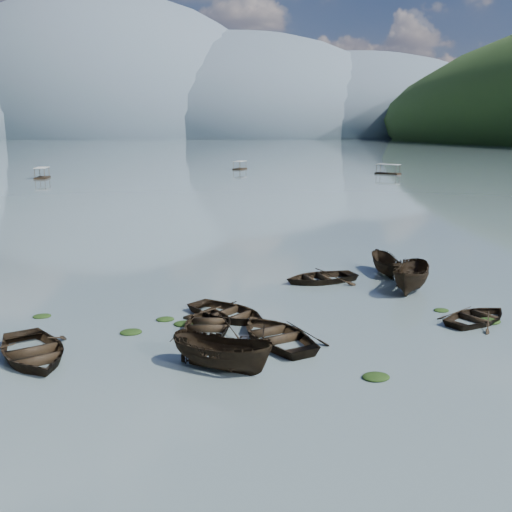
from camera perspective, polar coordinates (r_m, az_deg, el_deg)
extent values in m
plane|color=slate|center=(22.96, 5.67, -11.24)|extent=(2400.00, 2400.00, 0.00)
ellipsoid|color=#475666|center=(921.78, -14.33, 11.40)|extent=(520.00, 520.00, 340.00)
ellipsoid|color=#475666|center=(931.72, -1.70, 11.78)|extent=(520.00, 520.00, 260.00)
ellipsoid|color=#475666|center=(976.26, 9.01, 11.66)|extent=(520.00, 520.00, 220.00)
imported|color=black|center=(25.57, -21.41, -9.54)|extent=(5.27, 6.09, 1.06)
imported|color=black|center=(27.20, -4.72, -7.38)|extent=(4.20, 5.24, 0.97)
imported|color=black|center=(22.89, -3.38, -11.28)|extent=(4.49, 3.88, 1.68)
imported|color=black|center=(25.76, 2.06, -8.50)|extent=(4.87, 5.79, 1.03)
imported|color=black|center=(30.35, 21.30, -6.10)|extent=(4.91, 4.35, 0.84)
imported|color=black|center=(34.82, 15.24, -3.36)|extent=(4.33, 5.02, 1.88)
imported|color=black|center=(28.86, -2.83, -6.18)|extent=(5.51, 5.71, 0.96)
imported|color=black|center=(35.78, 6.45, -2.57)|extent=(5.18, 4.10, 0.97)
imported|color=black|center=(38.38, 12.78, -1.78)|extent=(1.88, 4.07, 1.52)
ellipsoid|color=black|center=(27.33, -12.39, -7.54)|extent=(1.03, 0.84, 0.22)
ellipsoid|color=black|center=(28.83, -9.06, -6.34)|extent=(0.90, 0.72, 0.20)
ellipsoid|color=black|center=(22.58, 11.90, -11.87)|extent=(1.07, 0.86, 0.23)
ellipsoid|color=black|center=(31.41, 18.04, -5.24)|extent=(0.79, 0.67, 0.18)
ellipsoid|color=black|center=(30.36, 22.23, -6.17)|extent=(1.20, 0.95, 0.25)
ellipsoid|color=black|center=(30.91, -20.62, -5.72)|extent=(0.90, 0.73, 0.19)
ellipsoid|color=black|center=(28.07, -7.26, -6.81)|extent=(0.97, 0.81, 0.20)
ellipsoid|color=black|center=(37.93, 14.47, -2.03)|extent=(0.98, 0.78, 0.21)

